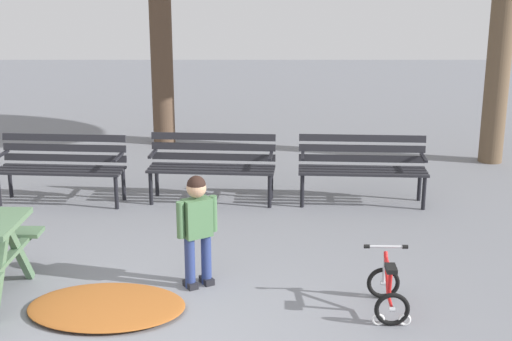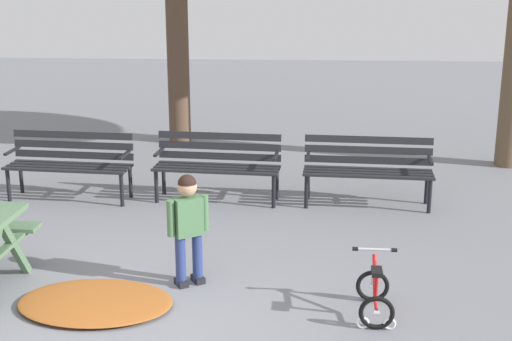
{
  "view_description": "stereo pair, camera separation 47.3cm",
  "coord_description": "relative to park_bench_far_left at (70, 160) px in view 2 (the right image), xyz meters",
  "views": [
    {
      "loc": [
        1.06,
        -5.02,
        2.94
      ],
      "look_at": [
        1.09,
        2.26,
        0.85
      ],
      "focal_mm": 50.76,
      "sensor_mm": 36.0,
      "label": 1
    },
    {
      "loc": [
        1.54,
        -5.0,
        2.94
      ],
      "look_at": [
        1.09,
        2.26,
        0.85
      ],
      "focal_mm": 50.76,
      "sensor_mm": 36.0,
      "label": 2
    }
  ],
  "objects": [
    {
      "name": "leaf_pile",
      "position": [
        1.14,
        -3.04,
        -0.48
      ],
      "size": [
        1.43,
        1.03,
        0.07
      ],
      "primitive_type": "ellipsoid",
      "rotation": [
        0.0,
        0.0,
        3.1
      ],
      "color": "#9E5623",
      "rests_on": "ground"
    },
    {
      "name": "park_bench_right",
      "position": [
        3.8,
        -0.03,
        0.0
      ],
      "size": [
        1.63,
        0.56,
        0.85
      ],
      "color": "#232328",
      "rests_on": "ground"
    },
    {
      "name": "park_bench_left",
      "position": [
        1.9,
        0.05,
        0.0
      ],
      "size": [
        1.63,
        0.58,
        0.85
      ],
      "color": "#232328",
      "rests_on": "ground"
    },
    {
      "name": "kids_bicycle",
      "position": [
        3.61,
        -3.07,
        -0.31
      ],
      "size": [
        0.39,
        0.57,
        0.54
      ],
      "color": "black",
      "rests_on": "ground"
    },
    {
      "name": "park_bench_far_left",
      "position": [
        0.0,
        0.0,
        0.0
      ],
      "size": [
        1.63,
        0.58,
        0.85
      ],
      "color": "#232328",
      "rests_on": "ground"
    },
    {
      "name": "child_standing",
      "position": [
        1.91,
        -2.53,
        0.13
      ],
      "size": [
        0.36,
        0.27,
        1.08
      ],
      "color": "navy",
      "rests_on": "ground"
    }
  ]
}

